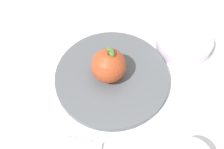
{
  "coord_description": "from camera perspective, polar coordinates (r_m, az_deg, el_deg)",
  "views": [
    {
      "loc": [
        -0.2,
        -0.29,
        0.59
      ],
      "look_at": [
        0.01,
        0.03,
        0.02
      ],
      "focal_mm": 49.01,
      "sensor_mm": 36.0,
      "label": 1
    }
  ],
  "objects": [
    {
      "name": "dinner_plate",
      "position": [
        0.69,
        -0.0,
        -0.5
      ],
      "size": [
        0.26,
        0.26,
        0.02
      ],
      "color": "#4C5156",
      "rests_on": "ground_plane"
    },
    {
      "name": "linen_napkin",
      "position": [
        0.8,
        1.77,
        9.41
      ],
      "size": [
        0.19,
        0.18,
        0.0
      ],
      "primitive_type": "cube",
      "rotation": [
        0.0,
        0.0,
        4.08
      ],
      "color": "beige",
      "rests_on": "ground_plane"
    },
    {
      "name": "knife",
      "position": [
        0.63,
        -1.68,
        -13.46
      ],
      "size": [
        0.17,
        0.16,
        0.01
      ],
      "color": "silver",
      "rests_on": "ground_plane"
    },
    {
      "name": "ground_plane",
      "position": [
        0.69,
        0.81,
        -2.7
      ],
      "size": [
        2.4,
        2.4,
        0.0
      ],
      "primitive_type": "plane",
      "color": "silver"
    },
    {
      "name": "apple",
      "position": [
        0.65,
        -1.02,
        1.53
      ],
      "size": [
        0.08,
        0.08,
        0.09
      ],
      "color": "#9E3D1E",
      "rests_on": "dinner_plate"
    },
    {
      "name": "side_bowl",
      "position": [
        0.76,
        13.29,
        6.19
      ],
      "size": [
        0.14,
        0.14,
        0.03
      ],
      "color": "silver",
      "rests_on": "ground_plane"
    }
  ]
}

